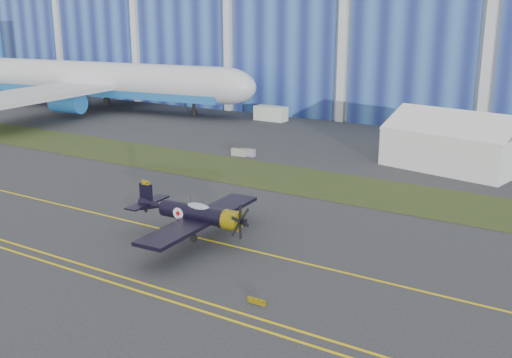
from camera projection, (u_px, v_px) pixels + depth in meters
The scene contains 14 objects.
ground at pixel (128, 197), 57.40m from camera, with size 260.00×260.00×0.00m, color #37383C.
grass_median at pixel (213, 167), 68.85m from camera, with size 260.00×10.00×0.02m, color #475128.
hangar at pixel (392, 25), 112.12m from camera, with size 220.00×45.70×30.00m.
taxiway_centreline at pixel (88, 211), 53.30m from camera, with size 200.00×0.20×0.02m, color yellow.
edge_line_far at pixel (5, 241), 46.35m from camera, with size 80.00×0.20×0.02m, color yellow.
guard_board_right at pixel (256, 301), 36.33m from camera, with size 1.20×0.15×0.35m, color yellow.
warbird at pixel (194, 213), 45.93m from camera, with size 11.56×13.72×3.92m.
jetliner at pixel (100, 42), 107.32m from camera, with size 76.20×66.98×24.27m.
tent at pixel (457, 138), 67.97m from camera, with size 16.12×13.13×6.65m.
shipping_container at pixel (271, 113), 98.21m from camera, with size 5.43×2.17×2.35m, color silver.
tug at pixel (442, 133), 84.49m from camera, with size 2.41×1.51×1.41m, color #FCBC03.
cart at pixel (40, 92), 129.57m from camera, with size 2.18×1.31×1.31m, color white.
barrier_a at pixel (239, 152), 73.94m from camera, with size 2.00×0.60×0.90m, color #9A9E8E.
barrier_b at pixel (247, 152), 73.90m from camera, with size 2.00×0.60×0.90m, color gray.
Camera 1 is at (39.42, -40.05, 17.06)m, focal length 42.00 mm.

